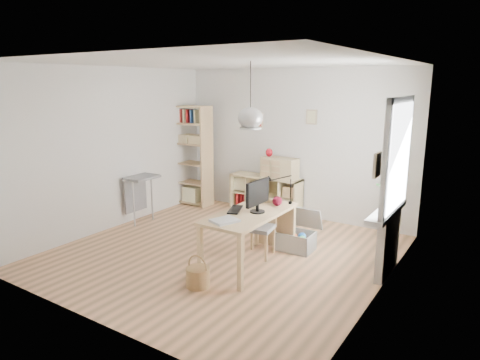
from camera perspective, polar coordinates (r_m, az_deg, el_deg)
The scene contains 20 objects.
ground at distance 6.38m, azimuth -2.25°, elevation -9.64°, with size 4.50×4.50×0.00m, color tan.
room_shell at distance 5.48m, azimuth 1.40°, elevation 8.27°, with size 4.50×4.50×4.50m.
window_unit at distance 5.60m, azimuth 20.35°, elevation 2.93°, with size 0.07×1.16×1.46m.
radiator at distance 5.90m, azimuth 19.14°, elevation -8.09°, with size 0.10×0.80×0.80m, color silver.
windowsill at distance 5.78m, azimuth 18.97°, elevation -4.02°, with size 0.22×1.20×0.06m, color silver.
desk at distance 5.75m, azimuth 1.32°, elevation -5.21°, with size 0.70×1.50×0.75m.
cube_shelf at distance 8.19m, azimuth 3.43°, elevation -2.32°, with size 1.40×0.38×0.72m.
tall_bookshelf at distance 8.67m, azimuth -6.47°, elevation 3.81°, with size 0.80×0.38×2.00m.
side_table at distance 7.71m, azimuth -13.24°, elevation -0.77°, with size 0.40×0.55×0.85m.
chair at distance 6.16m, azimuth 2.70°, elevation -5.84°, with size 0.46×0.46×0.81m.
wicker_basket at distance 5.37m, azimuth -5.65°, elevation -12.65°, with size 0.30×0.29×0.41m.
storage_chest at distance 6.50m, azimuth 7.58°, elevation -7.48°, with size 0.57×0.64×0.59m.
monitor at distance 5.66m, azimuth 2.36°, elevation -1.94°, with size 0.20×0.50×0.44m.
keyboard at distance 5.80m, azimuth -0.66°, elevation -3.96°, with size 0.15×0.39×0.02m, color black.
task_lamp at distance 6.12m, azimuth 5.08°, elevation -0.67°, with size 0.36×0.13×0.39m.
yarn_ball at distance 6.02m, azimuth 4.99°, elevation -2.81°, with size 0.14×0.14×0.14m, color #550B1F.
paper_tray at distance 5.33m, azimuth -2.06°, elevation -5.43°, with size 0.25×0.32×0.03m, color silver.
drawer_chest at distance 7.87m, azimuth 5.31°, elevation 1.60°, with size 0.67×0.30×0.38m, color beige.
red_vase at distance 7.93m, azimuth 3.90°, elevation 3.68°, with size 0.13×0.13×0.16m, color maroon.
potted_plant at distance 5.89m, azimuth 19.35°, elevation -1.55°, with size 0.34×0.29×0.37m, color #255821.
Camera 1 is at (3.41, -4.80, 2.44)m, focal length 32.00 mm.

